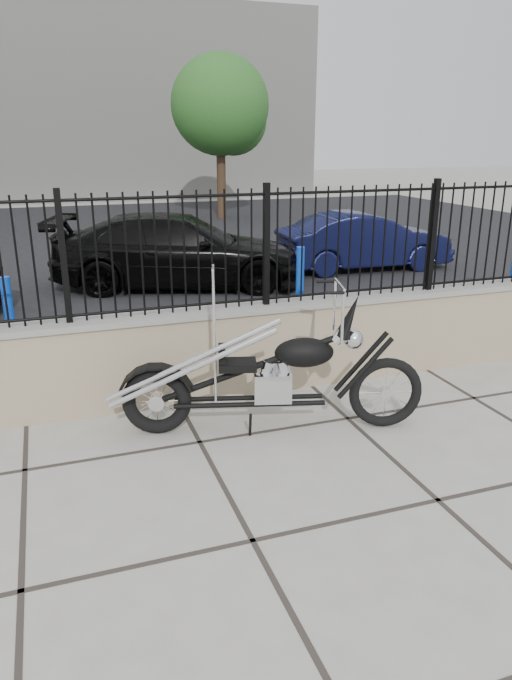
% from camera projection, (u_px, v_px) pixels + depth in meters
% --- Properties ---
extents(ground_plane, '(90.00, 90.00, 0.00)m').
position_uv_depth(ground_plane, '(253.00, 541.00, 4.17)').
color(ground_plane, '#99968E').
rests_on(ground_plane, ground).
extents(parking_lot, '(30.00, 30.00, 0.00)m').
position_uv_depth(parking_lot, '(95.00, 246.00, 15.37)').
color(parking_lot, black).
rests_on(parking_lot, ground).
extents(retaining_wall, '(14.00, 0.36, 0.96)m').
position_uv_depth(retaining_wall, '(175.00, 357.00, 6.26)').
color(retaining_wall, gray).
rests_on(retaining_wall, ground_plane).
extents(iron_fence, '(14.00, 0.08, 1.20)m').
position_uv_depth(iron_fence, '(170.00, 253.00, 5.91)').
color(iron_fence, black).
rests_on(iron_fence, retaining_wall).
extents(background_building, '(22.00, 6.00, 8.00)m').
position_uv_depth(background_building, '(59.00, 104.00, 26.63)').
color(background_building, beige).
rests_on(background_building, ground_plane).
extents(chopper_motorcycle, '(2.71, 1.17, 1.61)m').
position_uv_depth(chopper_motorcycle, '(267.00, 350.00, 5.50)').
color(chopper_motorcycle, black).
rests_on(chopper_motorcycle, ground_plane).
extents(car_black, '(4.90, 3.06, 1.33)m').
position_uv_depth(car_black, '(179.00, 250.00, 11.10)').
color(car_black, black).
rests_on(car_black, parking_lot).
extents(car_blue, '(3.62, 1.40, 1.17)m').
position_uv_depth(car_blue, '(364.00, 241.00, 12.55)').
color(car_blue, '#0E1134').
rests_on(car_blue, parking_lot).
extents(bollard_a, '(0.15, 0.15, 1.04)m').
position_uv_depth(bollard_a, '(10.00, 318.00, 7.47)').
color(bollard_a, '#0D2FC6').
rests_on(bollard_a, ground_plane).
extents(bollard_b, '(0.13, 0.13, 1.05)m').
position_uv_depth(bollard_b, '(300.00, 281.00, 9.37)').
color(bollard_b, '#0C1BB7').
rests_on(bollard_b, ground_plane).
extents(tree_right, '(3.18, 3.18, 5.36)m').
position_uv_depth(tree_right, '(220.00, 100.00, 19.47)').
color(tree_right, '#382619').
rests_on(tree_right, ground_plane).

